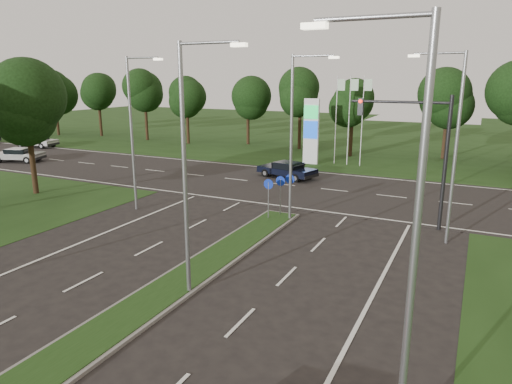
% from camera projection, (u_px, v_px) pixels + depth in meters
% --- Properties ---
extents(ground, '(160.00, 160.00, 0.00)m').
position_uv_depth(ground, '(36.00, 380.00, 12.13)').
color(ground, black).
rests_on(ground, ground).
extents(verge_far, '(160.00, 50.00, 0.02)m').
position_uv_depth(verge_far, '(395.00, 139.00, 60.04)').
color(verge_far, '#1A3311').
rests_on(verge_far, ground).
extents(cross_road, '(160.00, 12.00, 0.02)m').
position_uv_depth(cross_road, '(321.00, 189.00, 33.04)').
color(cross_road, black).
rests_on(cross_road, ground).
extents(median_kerb, '(2.00, 26.00, 0.12)m').
position_uv_depth(median_kerb, '(137.00, 311.00, 15.60)').
color(median_kerb, slate).
rests_on(median_kerb, ground).
extents(streetlight_median_near, '(2.53, 0.22, 9.00)m').
position_uv_depth(streetlight_median_near, '(189.00, 160.00, 15.69)').
color(streetlight_median_near, gray).
rests_on(streetlight_median_near, ground).
extents(streetlight_median_far, '(2.53, 0.22, 9.00)m').
position_uv_depth(streetlight_median_far, '(295.00, 130.00, 24.40)').
color(streetlight_median_far, gray).
rests_on(streetlight_median_far, ground).
extents(streetlight_left_far, '(2.53, 0.22, 9.00)m').
position_uv_depth(streetlight_left_far, '(134.00, 126.00, 26.63)').
color(streetlight_left_far, gray).
rests_on(streetlight_left_far, ground).
extents(streetlight_right_far, '(2.53, 0.22, 9.00)m').
position_uv_depth(streetlight_right_far, '(452.00, 139.00, 21.08)').
color(streetlight_right_far, gray).
rests_on(streetlight_right_far, ground).
extents(streetlight_right_near, '(2.53, 0.22, 9.00)m').
position_uv_depth(streetlight_right_near, '(406.00, 223.00, 8.88)').
color(streetlight_right_near, gray).
rests_on(streetlight_right_near, ground).
extents(traffic_signal, '(5.10, 0.42, 7.00)m').
position_uv_depth(traffic_signal, '(420.00, 141.00, 23.61)').
color(traffic_signal, black).
rests_on(traffic_signal, ground).
extents(median_signs, '(1.16, 1.76, 2.38)m').
position_uv_depth(median_signs, '(280.00, 188.00, 26.00)').
color(median_signs, gray).
rests_on(median_signs, ground).
extents(gas_pylon, '(5.80, 1.26, 8.00)m').
position_uv_depth(gas_pylon, '(314.00, 130.00, 41.75)').
color(gas_pylon, silver).
rests_on(gas_pylon, ground).
extents(tree_left_far, '(5.20, 5.20, 8.86)m').
position_uv_depth(tree_left_far, '(20.00, 104.00, 30.41)').
color(tree_left_far, black).
rests_on(tree_left_far, ground).
extents(treeline_far, '(6.00, 6.00, 9.90)m').
position_uv_depth(treeline_far, '(375.00, 88.00, 45.20)').
color(treeline_far, black).
rests_on(treeline_far, ground).
extents(navy_sedan, '(5.04, 3.05, 1.29)m').
position_uv_depth(navy_sedan, '(287.00, 169.00, 36.44)').
color(navy_sedan, black).
rests_on(navy_sedan, ground).
extents(far_car_a, '(4.93, 3.35, 1.31)m').
position_uv_depth(far_car_a, '(18.00, 155.00, 43.45)').
color(far_car_a, '#A6A6A6').
rests_on(far_car_a, ground).
extents(far_car_b, '(4.86, 2.67, 1.33)m').
position_uv_depth(far_car_b, '(37.00, 141.00, 52.52)').
color(far_car_b, silver).
rests_on(far_car_b, ground).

